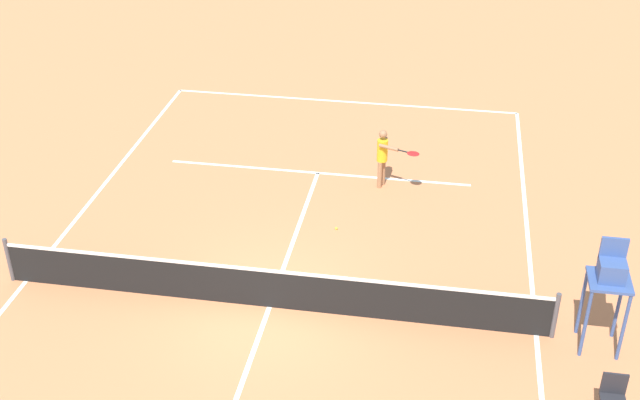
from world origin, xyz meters
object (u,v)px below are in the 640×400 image
at_px(player_serving, 384,154).
at_px(courtside_chair_near, 613,397).
at_px(tennis_ball, 336,228).
at_px(umpire_chair, 610,279).

relative_size(player_serving, courtside_chair_near, 1.72).
height_order(player_serving, courtside_chair_near, player_serving).
relative_size(tennis_ball, umpire_chair, 0.03).
xyz_separation_m(tennis_ball, umpire_chair, (-5.72, 3.35, 1.57)).
bearing_deg(umpire_chair, player_serving, -49.55).
bearing_deg(umpire_chair, tennis_ball, -30.36).
height_order(tennis_ball, courtside_chair_near, courtside_chair_near).
distance_m(player_serving, tennis_ball, 2.65).
bearing_deg(courtside_chair_near, player_serving, -58.05).
distance_m(tennis_ball, courtside_chair_near, 7.88).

